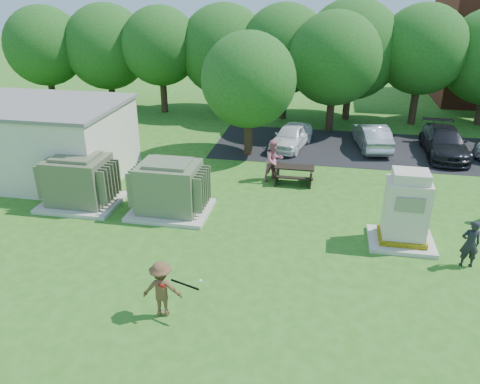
% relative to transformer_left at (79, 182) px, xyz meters
% --- Properties ---
extents(ground, '(120.00, 120.00, 0.00)m').
position_rel_transformer_left_xyz_m(ground, '(6.50, -4.50, -0.97)').
color(ground, '#2D6619').
rests_on(ground, ground).
extents(service_building, '(10.00, 5.00, 3.20)m').
position_rel_transformer_left_xyz_m(service_building, '(-4.50, 2.50, 0.63)').
color(service_building, beige).
rests_on(service_building, ground).
extents(service_building_roof, '(10.20, 5.20, 0.15)m').
position_rel_transformer_left_xyz_m(service_building_roof, '(-4.50, 2.50, 2.31)').
color(service_building_roof, slate).
rests_on(service_building_roof, service_building).
extents(parking_strip, '(20.00, 6.00, 0.01)m').
position_rel_transformer_left_xyz_m(parking_strip, '(13.50, 9.00, -0.96)').
color(parking_strip, '#232326').
rests_on(parking_strip, ground).
extents(transformer_left, '(3.00, 2.40, 2.07)m').
position_rel_transformer_left_xyz_m(transformer_left, '(0.00, 0.00, 0.00)').
color(transformer_left, beige).
rests_on(transformer_left, ground).
extents(transformer_right, '(3.00, 2.40, 2.07)m').
position_rel_transformer_left_xyz_m(transformer_right, '(3.70, 0.00, 0.00)').
color(transformer_right, beige).
rests_on(transformer_right, ground).
extents(generator_cabinet, '(2.16, 1.76, 2.63)m').
position_rel_transformer_left_xyz_m(generator_cabinet, '(12.12, -0.79, 0.18)').
color(generator_cabinet, beige).
rests_on(generator_cabinet, ground).
extents(picnic_table, '(1.72, 1.29, 0.74)m').
position_rel_transformer_left_xyz_m(picnic_table, '(8.10, 3.80, -0.51)').
color(picnic_table, black).
rests_on(picnic_table, ground).
extents(batter, '(1.11, 0.73, 1.60)m').
position_rel_transformer_left_xyz_m(batter, '(5.43, -5.83, -0.17)').
color(batter, brown).
rests_on(batter, ground).
extents(person_by_generator, '(0.59, 0.40, 1.58)m').
position_rel_transformer_left_xyz_m(person_by_generator, '(13.94, -1.84, -0.18)').
color(person_by_generator, black).
rests_on(person_by_generator, ground).
extents(person_at_picnic, '(1.15, 1.12, 1.86)m').
position_rel_transformer_left_xyz_m(person_at_picnic, '(7.19, 3.87, -0.04)').
color(person_at_picnic, '#C5687D').
rests_on(person_at_picnic, ground).
extents(car_white, '(2.34, 3.96, 1.27)m').
position_rel_transformer_left_xyz_m(car_white, '(7.55, 8.46, -0.34)').
color(car_white, white).
rests_on(car_white, ground).
extents(car_silver_a, '(1.98, 4.13, 1.30)m').
position_rel_transformer_left_xyz_m(car_silver_a, '(11.73, 9.17, -0.32)').
color(car_silver_a, '#A1A0A5').
rests_on(car_silver_a, ground).
extents(car_dark, '(1.90, 4.68, 1.36)m').
position_rel_transformer_left_xyz_m(car_dark, '(15.26, 8.75, -0.29)').
color(car_dark, black).
rests_on(car_dark, ground).
extents(batting_equipment, '(1.15, 0.39, 0.28)m').
position_rel_transformer_left_xyz_m(batting_equipment, '(6.04, -5.90, 0.12)').
color(batting_equipment, black).
rests_on(batting_equipment, ground).
extents(tree_row, '(41.30, 13.30, 7.30)m').
position_rel_transformer_left_xyz_m(tree_row, '(8.25, 14.00, 3.18)').
color(tree_row, '#47301E').
rests_on(tree_row, ground).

